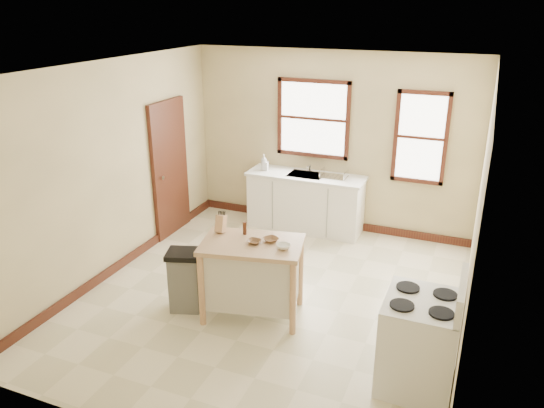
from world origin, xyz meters
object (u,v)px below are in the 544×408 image
Objects in this scene: soap_bottle_a at (264,162)px; bowl_c at (283,247)px; soap_bottle_b at (265,164)px; gas_stove at (420,331)px; bowl_b at (271,240)px; kitchen_island at (252,279)px; bowl_a at (254,242)px; dish_rack at (334,174)px; knife_block at (221,224)px; pepper_grinder at (245,228)px; trash_bin at (185,280)px.

soap_bottle_a is 1.66× the size of bowl_c.
gas_stove reaches higher than soap_bottle_b.
soap_bottle_a is 0.22× the size of gas_stove.
gas_stove is (1.77, -0.63, -0.35)m from bowl_b.
gas_stove reaches higher than bowl_c.
kitchen_island is at bearing -148.81° from bowl_b.
bowl_a is 0.35m from bowl_c.
soap_bottle_a reaches higher than dish_rack.
soap_bottle_b is 1.01× the size of knife_block.
dish_rack is at bearing 119.10° from gas_stove.
pepper_grinder reaches higher than trash_bin.
soap_bottle_a is 2.86m from trash_bin.
soap_bottle_a reaches higher than bowl_b.
kitchen_island is 2.02m from gas_stove.
soap_bottle_a is 2.77m from bowl_a.
bowl_b is (1.12, -2.47, -0.07)m from soap_bottle_b.
bowl_c is (0.19, -2.65, -0.02)m from dish_rack.
bowl_c is (0.84, -0.14, -0.08)m from knife_block.
knife_block is at bearing 152.37° from kitchen_island.
bowl_c reaches higher than kitchen_island.
bowl_a is (0.98, -2.59, -0.10)m from soap_bottle_a.
trash_bin is at bearing -171.08° from bowl_c.
dish_rack is 2.01× the size of knife_block.
bowl_b is (0.36, -0.07, -0.05)m from pepper_grinder.
bowl_c reaches higher than bowl_b.
trash_bin is (-0.79, -0.19, -0.09)m from kitchen_island.
soap_bottle_b is at bearing 102.33° from knife_block.
bowl_b is at bearing -10.60° from pepper_grinder.
soap_bottle_b reaches higher than bowl_a.
soap_bottle_b is at bearing 107.58° from pepper_grinder.
kitchen_island is 7.27× the size of bowl_c.
knife_block reaches higher than bowl_a.
bowl_c reaches higher than trash_bin.
soap_bottle_b is 2.80m from kitchen_island.
pepper_grinder is at bearing -95.51° from soap_bottle_a.
soap_bottle_a is 2.50m from knife_block.
bowl_c is (1.33, -2.59, -0.10)m from soap_bottle_a.
dish_rack is at bearing 73.81° from kitchen_island.
bowl_a is (0.96, -2.59, -0.07)m from soap_bottle_b.
bowl_c is (1.32, -2.59, -0.07)m from soap_bottle_b.
soap_bottle_b is 1.21× the size of bowl_b.
dish_rack reaches higher than bowl_c.
pepper_grinder is (-0.17, 0.18, 0.54)m from kitchen_island.
pepper_grinder is at bearing -91.25° from dish_rack.
trash_bin is (-0.62, -0.37, -0.63)m from pepper_grinder.
knife_block reaches higher than trash_bin.
soap_bottle_a is 1.15m from dish_rack.
soap_bottle_a is at bearing 110.77° from bowl_a.
knife_block is at bearing -84.09° from soap_bottle_b.
trash_bin is 2.77m from gas_stove.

